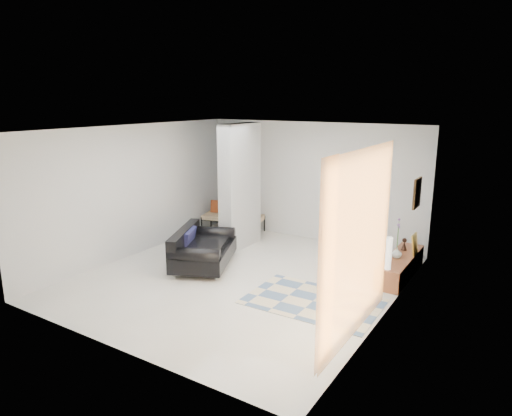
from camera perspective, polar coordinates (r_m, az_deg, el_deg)
The scene contains 17 objects.
floor at distance 8.78m, azimuth -1.83°, elevation -8.72°, with size 6.00×6.00×0.00m, color beige.
ceiling at distance 8.14m, azimuth -1.98°, elevation 9.84°, with size 6.00×6.00×0.00m, color white.
wall_back at distance 10.91m, azimuth 6.96°, elevation 3.28°, with size 6.00×6.00×0.00m, color silver.
wall_front at distance 6.19m, azimuth -17.70°, elevation -5.23°, with size 6.00×6.00×0.00m, color silver.
wall_left at distance 10.11m, azimuth -14.94°, elevation 2.11°, with size 6.00×6.00×0.00m, color silver.
wall_right at distance 7.22m, azimuth 16.50°, elevation -2.48°, with size 6.00×6.00×0.00m, color silver.
partition_column at distance 10.25m, azimuth -2.00°, elevation 2.71°, with size 0.35×1.20×2.80m, color #9B9EA1.
hallway_door at distance 11.98m, azimuth -2.30°, elevation 2.44°, with size 0.85×0.06×2.04m, color beige.
curtain at distance 6.18m, azimuth 12.86°, elevation -4.48°, with size 2.55×2.55×0.00m, color orange.
wall_art at distance 8.78m, azimuth 19.49°, elevation 1.77°, with size 0.04×0.45×0.55m, color #311E0D.
media_console at distance 9.21m, azimuth 17.58°, elevation -6.91°, with size 0.45×1.85×0.80m.
loveseat at distance 9.33m, azimuth -6.90°, elevation -5.15°, with size 1.62×1.98×0.76m.
daybed at distance 11.63m, azimuth -2.96°, elevation -0.91°, with size 1.63×1.00×0.77m.
area_rug at distance 7.87m, azimuth 7.12°, elevation -11.50°, with size 2.19×1.46×0.01m, color beige.
cylinder_lamp at distance 8.32m, azimuth 16.24°, elevation -5.46°, with size 0.11×0.11×0.58m, color silver.
bronze_figurine at distance 9.49m, azimuth 18.04°, elevation -4.32°, with size 0.12×0.12×0.24m, color black, non-canonical shape.
vase at distance 9.00m, azimuth 17.17°, elevation -5.36°, with size 0.20×0.20×0.21m, color silver.
Camera 1 is at (4.56, -6.73, 3.32)m, focal length 32.00 mm.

